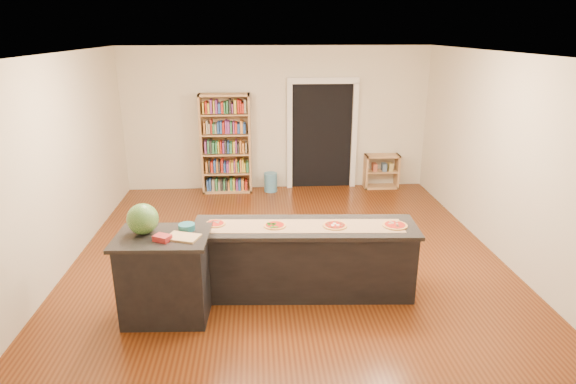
{
  "coord_description": "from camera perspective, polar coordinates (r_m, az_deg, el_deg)",
  "views": [
    {
      "loc": [
        -0.41,
        -5.94,
        3.09
      ],
      "look_at": [
        0.0,
        0.2,
        1.0
      ],
      "focal_mm": 30.0,
      "sensor_mm": 36.0,
      "label": 1
    }
  ],
  "objects": [
    {
      "name": "room",
      "position": [
        6.19,
        0.12,
        2.91
      ],
      "size": [
        6.0,
        7.0,
        2.8
      ],
      "color": "beige",
      "rests_on": "ground"
    },
    {
      "name": "doorway",
      "position": [
        9.68,
        4.06,
        7.46
      ],
      "size": [
        1.4,
        0.09,
        2.21
      ],
      "color": "black",
      "rests_on": "room"
    },
    {
      "name": "kitchen_island",
      "position": [
        5.9,
        1.95,
        -7.91
      ],
      "size": [
        2.67,
        0.72,
        0.88
      ],
      "rotation": [
        0.0,
        0.0,
        -0.06
      ],
      "color": "black",
      "rests_on": "ground"
    },
    {
      "name": "side_counter",
      "position": [
        5.56,
        -14.32,
        -9.64
      ],
      "size": [
        1.0,
        0.73,
        0.99
      ],
      "rotation": [
        0.0,
        0.0,
        -0.05
      ],
      "color": "black",
      "rests_on": "ground"
    },
    {
      "name": "bookshelf",
      "position": [
        9.48,
        -7.37,
        5.66
      ],
      "size": [
        0.97,
        0.34,
        1.93
      ],
      "primitive_type": "cube",
      "color": "tan",
      "rests_on": "ground"
    },
    {
      "name": "low_shelf",
      "position": [
        9.97,
        11.0,
        2.42
      ],
      "size": [
        0.69,
        0.3,
        0.69
      ],
      "primitive_type": "cube",
      "color": "tan",
      "rests_on": "ground"
    },
    {
      "name": "waste_bin",
      "position": [
        9.61,
        -2.07,
        1.18
      ],
      "size": [
        0.26,
        0.26,
        0.38
      ],
      "primitive_type": "cylinder",
      "color": "teal",
      "rests_on": "ground"
    },
    {
      "name": "kraft_paper",
      "position": [
        5.7,
        2.01,
        -4.05
      ],
      "size": [
        2.34,
        0.56,
        0.0
      ],
      "primitive_type": "cube",
      "rotation": [
        0.0,
        0.0,
        -0.06
      ],
      "color": "#98764E",
      "rests_on": "kitchen_island"
    },
    {
      "name": "watermelon",
      "position": [
        5.39,
        -16.85,
        -3.08
      ],
      "size": [
        0.34,
        0.34,
        0.34
      ],
      "primitive_type": "sphere",
      "color": "#144214",
      "rests_on": "side_counter"
    },
    {
      "name": "cutting_board",
      "position": [
        5.23,
        -12.33,
        -5.25
      ],
      "size": [
        0.4,
        0.33,
        0.02
      ],
      "primitive_type": "cube",
      "rotation": [
        0.0,
        0.0,
        -0.35
      ],
      "color": "tan",
      "rests_on": "side_counter"
    },
    {
      "name": "package_red",
      "position": [
        5.21,
        -14.68,
        -5.29
      ],
      "size": [
        0.21,
        0.19,
        0.06
      ],
      "primitive_type": "cube",
      "rotation": [
        0.0,
        0.0,
        -0.48
      ],
      "color": "maroon",
      "rests_on": "side_counter"
    },
    {
      "name": "package_teal",
      "position": [
        5.42,
        -11.92,
        -4.09
      ],
      "size": [
        0.18,
        0.18,
        0.07
      ],
      "primitive_type": "cylinder",
      "color": "#195966",
      "rests_on": "side_counter"
    },
    {
      "name": "pizza_a",
      "position": [
        5.8,
        -8.6,
        -3.73
      ],
      "size": [
        0.25,
        0.25,
        0.02
      ],
      "color": "tan",
      "rests_on": "kitchen_island"
    },
    {
      "name": "pizza_b",
      "position": [
        5.69,
        -1.57,
        -3.97
      ],
      "size": [
        0.27,
        0.27,
        0.02
      ],
      "color": "tan",
      "rests_on": "kitchen_island"
    },
    {
      "name": "pizza_c",
      "position": [
        5.71,
        5.58,
        -3.95
      ],
      "size": [
        0.3,
        0.3,
        0.02
      ],
      "color": "tan",
      "rests_on": "kitchen_island"
    },
    {
      "name": "pizza_d",
      "position": [
        5.83,
        12.56,
        -3.86
      ],
      "size": [
        0.28,
        0.28,
        0.02
      ],
      "color": "tan",
      "rests_on": "kitchen_island"
    }
  ]
}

